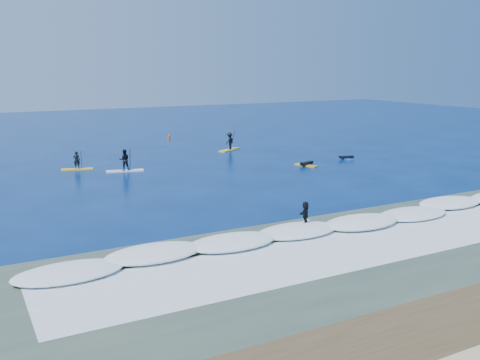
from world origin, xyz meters
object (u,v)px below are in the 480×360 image
sup_paddler_center (125,162)px  prone_paddler_near (306,164)px  sup_paddler_right (230,142)px  wave_surfer (305,215)px  prone_paddler_far (346,158)px  sup_paddler_left (77,163)px  marker_buoy (169,137)px

sup_paddler_center → prone_paddler_near: sup_paddler_center is taller
sup_paddler_right → wave_surfer: (-9.09, -26.94, -0.07)m
sup_paddler_right → prone_paddler_far: 12.69m
prone_paddler_near → wave_surfer: 19.11m
sup_paddler_center → prone_paddler_far: size_ratio=1.59×
sup_paddler_right → prone_paddler_near: (1.94, -11.35, -0.70)m
prone_paddler_far → prone_paddler_near: bearing=111.7°
sup_paddler_center → prone_paddler_far: (20.59, -4.13, -0.68)m
sup_paddler_left → sup_paddler_center: (3.44, -2.67, 0.24)m
sup_paddler_center → prone_paddler_far: 21.01m
prone_paddler_near → wave_surfer: (-11.03, -15.59, 0.63)m
sup_paddler_left → marker_buoy: 20.29m
marker_buoy → sup_paddler_right: bearing=-76.5°
prone_paddler_near → sup_paddler_right: bearing=-9.5°
sup_paddler_left → sup_paddler_right: (16.69, 3.52, 0.28)m
sup_paddler_left → sup_paddler_right: bearing=26.6°
prone_paddler_near → prone_paddler_far: 5.50m
sup_paddler_right → wave_surfer: bearing=-137.4°
sup_paddler_left → wave_surfer: size_ratio=1.52×
marker_buoy → prone_paddler_near: bearing=-78.4°
sup_paddler_center → sup_paddler_right: (13.25, 6.19, 0.04)m
sup_paddler_right → prone_paddler_near: size_ratio=1.38×
sup_paddler_center → wave_surfer: (4.16, -20.75, -0.04)m
prone_paddler_near → marker_buoy: marker_buoy is taller
sup_paddler_left → marker_buoy: (14.02, 14.67, -0.27)m
sup_paddler_right → prone_paddler_near: sup_paddler_right is taller
prone_paddler_far → wave_surfer: size_ratio=1.12×
wave_surfer → marker_buoy: (6.42, 38.08, -0.47)m
sup_paddler_center → sup_paddler_left: bearing=153.8°
wave_surfer → marker_buoy: bearing=41.4°
wave_surfer → sup_paddler_right: bearing=32.4°
sup_paddler_left → sup_paddler_right: size_ratio=0.88×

